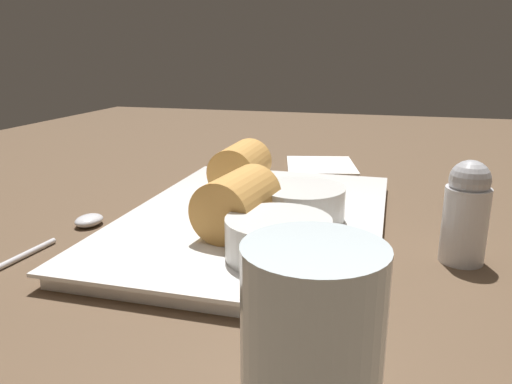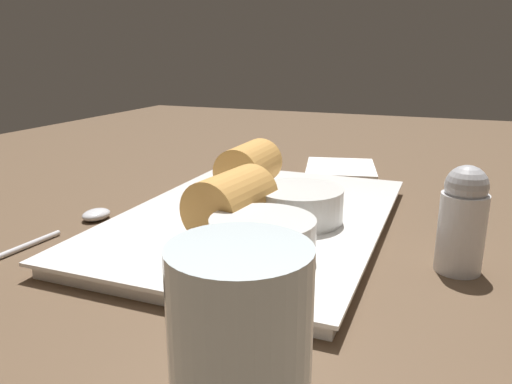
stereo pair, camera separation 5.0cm
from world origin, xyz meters
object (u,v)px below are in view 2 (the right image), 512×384
object	(u,v)px
napkin	(341,168)
drinking_glass	(240,349)
serving_plate	(256,220)
salt_shaker	(463,220)
dipping_bowl_far	(262,237)
spoon	(77,223)
dipping_bowl_near	(299,203)

from	to	relation	value
napkin	drinking_glass	distance (cm)	53.21
serving_plate	salt_shaker	world-z (taller)	salt_shaker
salt_shaker	drinking_glass	bearing A→B (deg)	-21.32
napkin	drinking_glass	bearing A→B (deg)	7.69
serving_plate	dipping_bowl_far	bearing A→B (deg)	24.23
dipping_bowl_far	spoon	bearing A→B (deg)	-99.42
dipping_bowl_far	dipping_bowl_near	bearing A→B (deg)	179.66
spoon	drinking_glass	xyz separation A→B (cm)	(19.28, 25.64, 4.10)
dipping_bowl_far	drinking_glass	distance (cm)	16.72
serving_plate	salt_shaker	distance (cm)	18.86
dipping_bowl_far	salt_shaker	bearing A→B (deg)	115.27
drinking_glass	salt_shaker	xyz separation A→B (cm)	(-22.39, 8.74, -0.37)
serving_plate	spoon	bearing A→B (deg)	-68.25
dipping_bowl_near	drinking_glass	bearing A→B (deg)	11.34
serving_plate	napkin	distance (cm)	26.96
salt_shaker	napkin	bearing A→B (deg)	-152.30
spoon	napkin	bearing A→B (deg)	150.88
dipping_bowl_near	salt_shaker	size ratio (longest dim) A/B	0.95
spoon	dipping_bowl_far	bearing A→B (deg)	80.58
serving_plate	dipping_bowl_near	bearing A→B (deg)	81.24
napkin	drinking_glass	xyz separation A→B (cm)	(52.56, 7.10, 4.27)
spoon	napkin	size ratio (longest dim) A/B	1.33
dipping_bowl_near	serving_plate	bearing A→B (deg)	-98.76
dipping_bowl_near	spoon	world-z (taller)	dipping_bowl_near
serving_plate	drinking_glass	size ratio (longest dim) A/B	3.81
dipping_bowl_near	spoon	xyz separation A→B (cm)	(5.75, -20.62, -2.71)
dipping_bowl_near	dipping_bowl_far	bearing A→B (deg)	-0.34
dipping_bowl_far	salt_shaker	distance (cm)	15.31
serving_plate	dipping_bowl_near	xyz separation A→B (cm)	(0.69, 4.49, 2.42)
dipping_bowl_far	spoon	world-z (taller)	dipping_bowl_far
dipping_bowl_near	spoon	size ratio (longest dim) A/B	0.46
serving_plate	drinking_glass	bearing A→B (deg)	20.28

